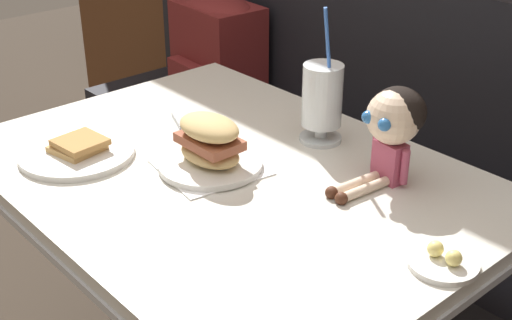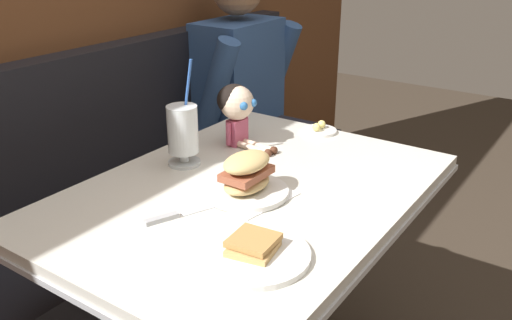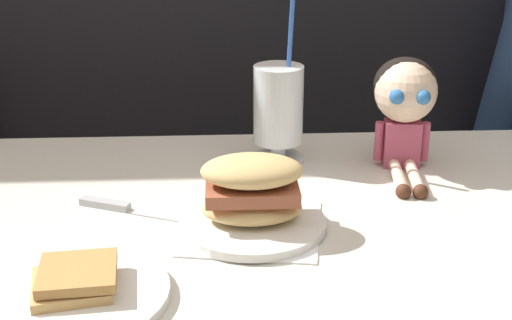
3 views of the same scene
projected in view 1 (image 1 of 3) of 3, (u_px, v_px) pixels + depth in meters
The scene contains 9 objects.
booth_bench at pixel (399, 229), 2.02m from camera, with size 2.60×0.48×1.00m.
diner_table at pixel (230, 249), 1.55m from camera, with size 1.11×0.81×0.74m.
toast_plate at pixel (77, 151), 1.52m from camera, with size 0.25×0.25×0.04m.
milkshake_glass at pixel (322, 99), 1.54m from camera, with size 0.10×0.10×0.31m.
sandwich_plate at pixel (210, 148), 1.45m from camera, with size 0.23×0.23×0.12m.
butter_saucer at pixel (443, 261), 1.16m from camera, with size 0.12×0.12×0.04m.
butter_knife at pixel (183, 127), 1.65m from camera, with size 0.22×0.11×0.01m.
seated_doll at pixel (393, 122), 1.37m from camera, with size 0.12×0.22×0.20m.
backpack at pixel (217, 54), 2.39m from camera, with size 0.31×0.26×0.41m.
Camera 1 is at (1.00, -0.63, 1.43)m, focal length 49.09 mm.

